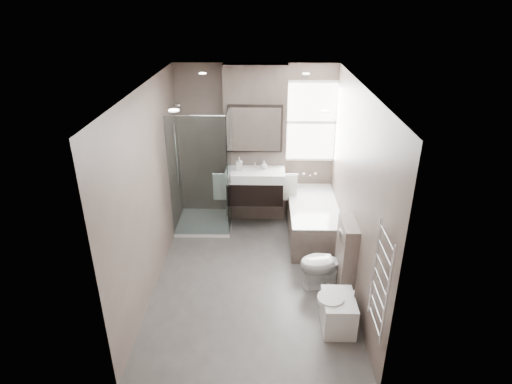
{
  "coord_description": "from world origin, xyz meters",
  "views": [
    {
      "loc": [
        0.15,
        -4.9,
        3.58
      ],
      "look_at": [
        0.04,
        0.15,
        1.22
      ],
      "focal_mm": 30.0,
      "sensor_mm": 36.0,
      "label": 1
    }
  ],
  "objects_px": {
    "bathtub": "(313,218)",
    "toilet": "(326,263)",
    "vanity": "(255,185)",
    "bidet": "(338,312)"
  },
  "relations": [
    {
      "from": "bathtub",
      "to": "toilet",
      "type": "xyz_separation_m",
      "value": [
        0.05,
        -1.29,
        0.03
      ]
    },
    {
      "from": "toilet",
      "to": "bidet",
      "type": "height_order",
      "value": "toilet"
    },
    {
      "from": "bathtub",
      "to": "toilet",
      "type": "height_order",
      "value": "toilet"
    },
    {
      "from": "toilet",
      "to": "bathtub",
      "type": "bearing_deg",
      "value": 173.54
    },
    {
      "from": "vanity",
      "to": "toilet",
      "type": "xyz_separation_m",
      "value": [
        0.97,
        -1.61,
        -0.39
      ]
    },
    {
      "from": "toilet",
      "to": "bidet",
      "type": "relative_size",
      "value": 1.31
    },
    {
      "from": "bathtub",
      "to": "vanity",
      "type": "bearing_deg",
      "value": 160.63
    },
    {
      "from": "bidet",
      "to": "toilet",
      "type": "bearing_deg",
      "value": 93.2
    },
    {
      "from": "vanity",
      "to": "bidet",
      "type": "xyz_separation_m",
      "value": [
        1.01,
        -2.4,
        -0.52
      ]
    },
    {
      "from": "bathtub",
      "to": "toilet",
      "type": "bearing_deg",
      "value": -88.0
    }
  ]
}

